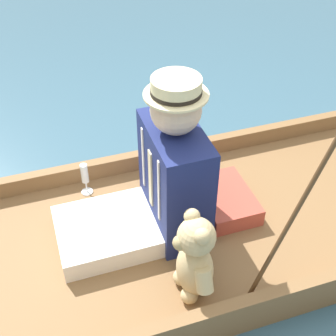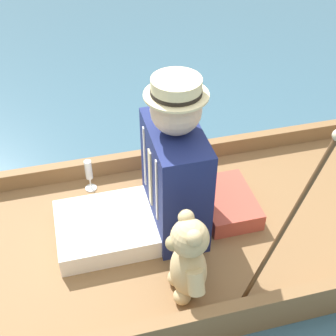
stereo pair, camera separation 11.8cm
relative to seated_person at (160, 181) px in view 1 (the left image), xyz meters
name	(u,v)px [view 1 (the left image)]	position (x,y,z in m)	size (l,w,h in m)	color
ground_plane	(180,242)	(-0.06, -0.09, -0.42)	(16.00, 16.00, 0.00)	#385B70
punt_boat	(180,235)	(-0.06, -0.09, -0.36)	(1.19, 3.14, 0.21)	brown
seat_cushion	(225,200)	(0.03, -0.38, -0.27)	(0.39, 0.27, 0.10)	#B24738
seated_person	(160,181)	(0.00, 0.00, 0.00)	(0.47, 0.75, 0.86)	white
teddy_bear	(194,259)	(-0.43, -0.02, -0.10)	(0.32, 0.19, 0.46)	tan
wine_glass	(85,176)	(0.38, 0.32, -0.19)	(0.07, 0.07, 0.20)	silver
walking_cane	(298,209)	(-0.55, -0.39, 0.21)	(0.04, 0.29, 0.91)	brown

